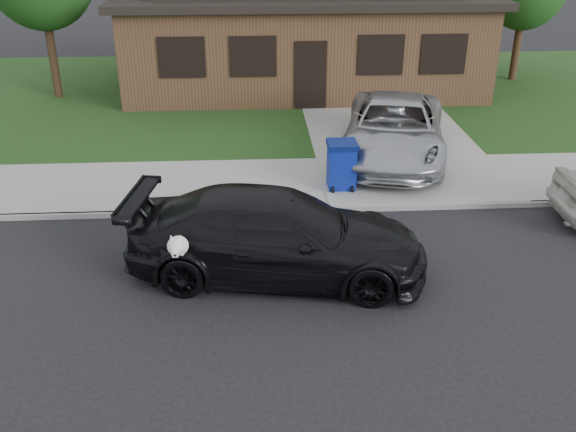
{
  "coord_description": "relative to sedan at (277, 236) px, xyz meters",
  "views": [
    {
      "loc": [
        2.1,
        -9.09,
        6.01
      ],
      "look_at": [
        2.7,
        1.06,
        1.1
      ],
      "focal_mm": 40.0,
      "sensor_mm": 36.0,
      "label": 1
    }
  ],
  "objects": [
    {
      "name": "ground",
      "position": [
        -2.5,
        -0.95,
        -0.77
      ],
      "size": [
        120.0,
        120.0,
        0.0
      ],
      "primitive_type": "plane",
      "color": "black",
      "rests_on": "ground"
    },
    {
      "name": "sidewalk",
      "position": [
        -2.5,
        4.05,
        -0.71
      ],
      "size": [
        60.0,
        3.0,
        0.12
      ],
      "primitive_type": "cube",
      "color": "gray",
      "rests_on": "ground"
    },
    {
      "name": "curb",
      "position": [
        -2.5,
        2.55,
        -0.71
      ],
      "size": [
        60.0,
        0.12,
        0.12
      ],
      "primitive_type": "cube",
      "color": "gray",
      "rests_on": "ground"
    },
    {
      "name": "lawn",
      "position": [
        -2.5,
        12.05,
        -0.7
      ],
      "size": [
        60.0,
        13.0,
        0.13
      ],
      "primitive_type": "cube",
      "color": "#193814",
      "rests_on": "ground"
    },
    {
      "name": "driveway",
      "position": [
        3.5,
        9.05,
        -0.7
      ],
      "size": [
        4.5,
        13.0,
        0.14
      ],
      "primitive_type": "cube",
      "color": "gray",
      "rests_on": "ground"
    },
    {
      "name": "sedan",
      "position": [
        0.0,
        0.0,
        0.0
      ],
      "size": [
        5.56,
        2.93,
        1.54
      ],
      "rotation": [
        0.0,
        0.0,
        1.42
      ],
      "color": "black",
      "rests_on": "ground"
    },
    {
      "name": "minivan",
      "position": [
        3.25,
        5.52,
        0.12
      ],
      "size": [
        3.67,
        5.81,
        1.5
      ],
      "primitive_type": "imported",
      "rotation": [
        0.0,
        0.0,
        -0.24
      ],
      "color": "#B0B3B8",
      "rests_on": "driveway"
    },
    {
      "name": "recycling_bin",
      "position": [
        1.64,
        3.59,
        -0.09
      ],
      "size": [
        0.67,
        0.72,
        1.11
      ],
      "rotation": [
        0.0,
        0.0,
        0.01
      ],
      "color": "navy",
      "rests_on": "sidewalk"
    },
    {
      "name": "house",
      "position": [
        1.5,
        14.04,
        1.37
      ],
      "size": [
        12.6,
        8.6,
        4.65
      ],
      "color": "#422B1C",
      "rests_on": "ground"
    }
  ]
}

